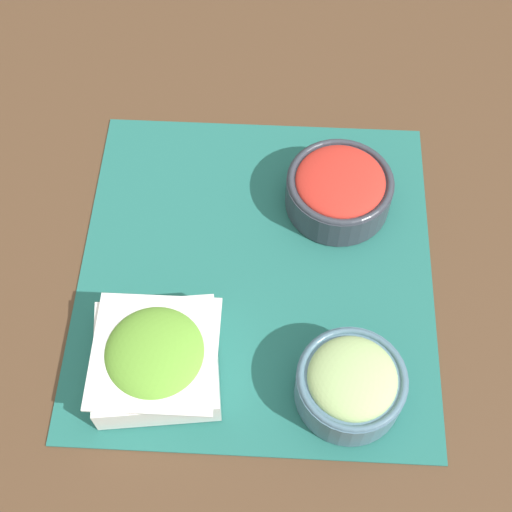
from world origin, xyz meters
TOP-DOWN VIEW (x-y plane):
  - ground_plane at (0.00, 0.00)m, footprint 3.00×3.00m
  - placemat at (0.00, 0.00)m, footprint 0.44×0.47m
  - cucumber_bowl at (-0.11, 0.16)m, footprint 0.12×0.12m
  - tomato_bowl at (-0.10, -0.10)m, footprint 0.14×0.14m
  - lettuce_bowl at (0.11, 0.14)m, footprint 0.15×0.15m

SIDE VIEW (x-z plane):
  - ground_plane at x=0.00m, z-range 0.00..0.00m
  - placemat at x=0.00m, z-range 0.00..0.00m
  - lettuce_bowl at x=0.11m, z-range 0.00..0.07m
  - tomato_bowl at x=-0.10m, z-range 0.01..0.07m
  - cucumber_bowl at x=-0.11m, z-range 0.00..0.07m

